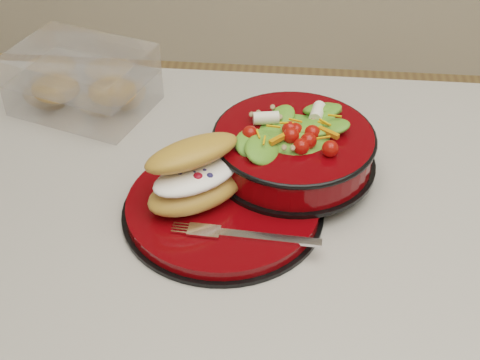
# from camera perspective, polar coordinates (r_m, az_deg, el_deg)

# --- Properties ---
(dinner_plate) EXTENTS (0.26, 0.26, 0.02)m
(dinner_plate) POSITION_cam_1_polar(r_m,az_deg,el_deg) (0.85, -1.42, -2.36)
(dinner_plate) COLOR black
(dinner_plate) RESTS_ON island_counter
(salad_bowl) EXTENTS (0.22, 0.22, 0.09)m
(salad_bowl) POSITION_cam_1_polar(r_m,az_deg,el_deg) (0.88, 4.61, 3.16)
(salad_bowl) COLOR black
(salad_bowl) RESTS_ON dinner_plate
(croissant) EXTENTS (0.15, 0.15, 0.08)m
(croissant) POSITION_cam_1_polar(r_m,az_deg,el_deg) (0.82, -3.76, 0.43)
(croissant) COLOR #BD8039
(croissant) RESTS_ON dinner_plate
(fork) EXTENTS (0.16, 0.03, 0.00)m
(fork) POSITION_cam_1_polar(r_m,az_deg,el_deg) (0.79, 0.79, -4.76)
(fork) COLOR silver
(fork) RESTS_ON dinner_plate
(pastry_box) EXTENTS (0.23, 0.20, 0.09)m
(pastry_box) POSITION_cam_1_polar(r_m,az_deg,el_deg) (1.06, -13.30, 8.21)
(pastry_box) COLOR white
(pastry_box) RESTS_ON island_counter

